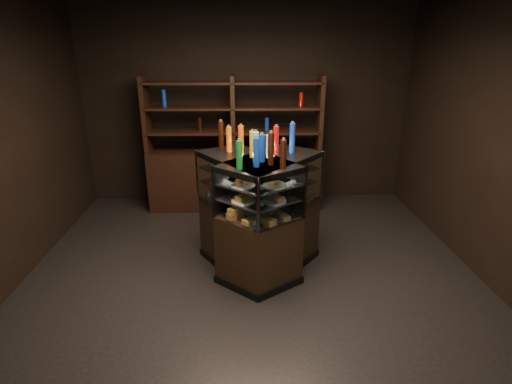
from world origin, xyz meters
TOP-DOWN VIEW (x-y plane):
  - ground at (0.00, 0.00)m, footprint 5.00×5.00m
  - room_shell at (0.00, 0.00)m, footprint 5.02×5.02m
  - display_case at (0.08, 0.23)m, footprint 1.45×1.34m
  - food_display at (0.08, 0.23)m, footprint 1.06×1.02m
  - bottles_top at (0.08, 0.23)m, footprint 0.89×0.88m
  - potted_conifer at (0.45, 1.34)m, footprint 0.33×0.33m
  - back_shelving at (-0.20, 2.05)m, footprint 2.58×0.47m

SIDE VIEW (x-z plane):
  - ground at x=0.00m, z-range 0.00..0.00m
  - potted_conifer at x=0.45m, z-range 0.05..0.75m
  - display_case at x=0.08m, z-range -0.21..1.10m
  - back_shelving at x=-0.20m, z-range -0.40..1.60m
  - food_display at x=0.08m, z-range 0.81..1.22m
  - bottles_top at x=0.08m, z-range 1.30..1.60m
  - room_shell at x=0.00m, z-range 0.44..3.45m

